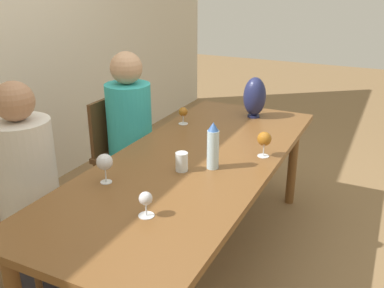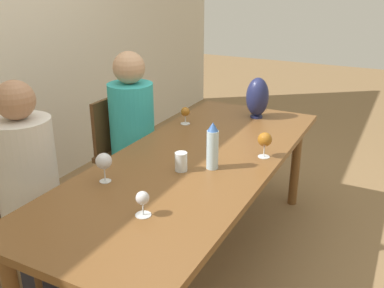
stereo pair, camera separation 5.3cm
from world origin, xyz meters
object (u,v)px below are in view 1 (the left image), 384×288
at_px(wine_glass_1, 146,200).
at_px(wine_glass_2, 105,162).
at_px(water_tumbler, 182,162).
at_px(person_far, 131,128).
at_px(wine_glass_3, 183,112).
at_px(person_near, 29,184).
at_px(vase, 255,97).
at_px(water_bottle, 213,146).
at_px(wine_glass_0, 264,139).
at_px(chair_far, 124,150).
at_px(chair_near, 23,210).

relative_size(wine_glass_1, wine_glass_2, 0.75).
distance_m(water_tumbler, person_far, 0.95).
bearing_deg(water_tumbler, wine_glass_3, 26.45).
height_order(water_tumbler, wine_glass_1, wine_glass_1).
distance_m(water_tumbler, person_near, 0.83).
bearing_deg(wine_glass_3, vase, -47.16).
distance_m(vase, wine_glass_2, 1.40).
relative_size(water_bottle, wine_glass_1, 2.26).
relative_size(vase, wine_glass_0, 1.99).
xyz_separation_m(water_bottle, person_far, (0.50, 0.87, -0.19)).
relative_size(water_bottle, wine_glass_3, 2.15).
bearing_deg(water_tumbler, wine_glass_1, -171.31).
bearing_deg(chair_far, water_bottle, -117.91).
xyz_separation_m(water_bottle, wine_glass_2, (-0.40, 0.42, -0.02)).
xyz_separation_m(wine_glass_2, person_near, (-0.09, 0.45, -0.18)).
bearing_deg(person_near, wine_glass_1, -96.74).
xyz_separation_m(wine_glass_1, person_far, (1.09, 0.80, -0.14)).
bearing_deg(wine_glass_2, person_near, 101.98).
distance_m(vase, wine_glass_0, 0.74).
height_order(vase, wine_glass_0, vase).
bearing_deg(person_far, wine_glass_1, -143.55).
bearing_deg(water_tumbler, chair_far, 53.20).
bearing_deg(water_bottle, wine_glass_1, 173.93).
xyz_separation_m(water_bottle, vase, (0.96, 0.08, 0.03)).
bearing_deg(water_bottle, chair_far, 62.09).
distance_m(wine_glass_0, wine_glass_2, 0.92).
height_order(wine_glass_0, wine_glass_3, wine_glass_0).
bearing_deg(wine_glass_1, wine_glass_3, 19.61).
height_order(wine_glass_0, chair_far, wine_glass_0).
xyz_separation_m(water_bottle, chair_far, (0.50, 0.94, -0.38)).
xyz_separation_m(wine_glass_0, chair_far, (0.22, 1.15, -0.35)).
relative_size(wine_glass_3, chair_near, 0.14).
xyz_separation_m(wine_glass_1, chair_near, (0.09, 0.88, -0.33)).
bearing_deg(wine_glass_1, chair_far, 39.03).
bearing_deg(chair_far, wine_glass_2, -149.67).
height_order(wine_glass_1, person_near, person_near).
bearing_deg(vase, person_near, 151.75).
bearing_deg(wine_glass_2, chair_far, 30.33).
relative_size(wine_glass_2, chair_far, 0.18).
bearing_deg(water_tumbler, vase, -2.82).
xyz_separation_m(wine_glass_1, wine_glass_2, (0.19, 0.36, 0.03)).
relative_size(wine_glass_3, chair_far, 0.14).
distance_m(water_tumbler, wine_glass_0, 0.51).
distance_m(wine_glass_0, person_near, 1.33).
height_order(water_bottle, chair_near, water_bottle).
relative_size(wine_glass_1, wine_glass_3, 0.95).
bearing_deg(wine_glass_0, wine_glass_2, 137.42).
relative_size(wine_glass_1, chair_far, 0.14).
height_order(water_bottle, water_tumbler, water_bottle).
height_order(water_bottle, person_far, person_far).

